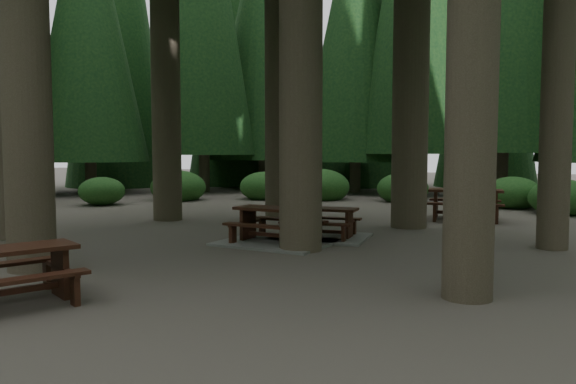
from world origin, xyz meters
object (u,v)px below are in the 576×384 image
(picnic_table_a, at_px, (276,232))
(picnic_table_c, at_px, (321,228))
(picnic_table_e, at_px, (5,268))
(picnic_table_d, at_px, (465,200))

(picnic_table_a, height_order, picnic_table_c, picnic_table_a)
(picnic_table_c, xyz_separation_m, picnic_table_e, (-2.31, -6.53, 0.27))
(picnic_table_a, bearing_deg, picnic_table_d, 66.32)
(picnic_table_a, bearing_deg, picnic_table_e, -96.65)
(picnic_table_a, height_order, picnic_table_e, picnic_table_a)
(picnic_table_c, height_order, picnic_table_e, picnic_table_e)
(picnic_table_d, bearing_deg, picnic_table_a, -125.71)
(picnic_table_a, relative_size, picnic_table_e, 1.17)
(picnic_table_d, bearing_deg, picnic_table_c, -125.38)
(picnic_table_c, xyz_separation_m, picnic_table_d, (2.92, 4.50, 0.35))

